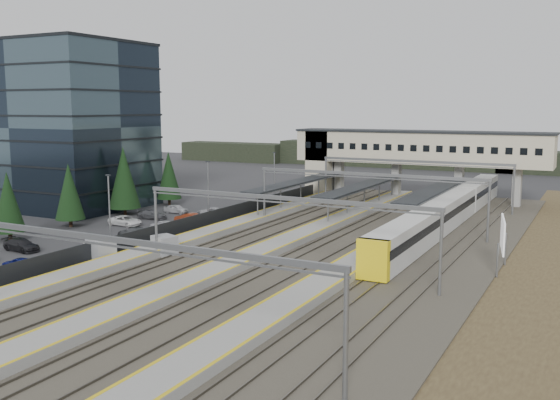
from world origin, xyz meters
The scene contains 15 objects.
ground centered at (0.00, 0.00, 0.00)m, with size 220.00×220.00×0.00m, color #2B2B2D.
office_building centered at (-36.00, 12.00, 12.19)m, with size 24.30×18.30×24.30m.
conifer_row centered at (-22.00, -3.86, 4.84)m, with size 4.42×49.82×9.50m.
car_park centered at (-13.25, -5.85, 0.61)m, with size 10.58×44.52×1.29m.
lampposts centered at (-8.00, 1.25, 4.34)m, with size 0.50×53.25×8.07m.
fence centered at (-6.50, 5.00, 1.00)m, with size 0.08×90.00×2.00m.
relay_cabin_near centered at (-6.07, -11.44, 1.11)m, with size 3.13×2.68×2.22m.
relay_cabin_far centered at (-1.82, -7.00, 1.05)m, with size 2.83×2.62×2.10m.
rail_corridor centered at (9.34, 5.00, 0.29)m, with size 34.00×90.00×0.92m.
canopies centered at (7.00, 27.00, 3.92)m, with size 23.10×30.00×3.28m.
footbridge centered at (7.70, 42.00, 7.93)m, with size 40.40×6.40×11.20m.
gantries centered at (12.00, 3.00, 6.00)m, with size 28.40×62.28×7.17m.
train centered at (20.00, 22.04, 2.00)m, with size 2.80×58.46×3.52m.
billboard centered at (29.12, 2.49, 3.32)m, with size 1.21×5.80×4.96m.
treeline_far centered at (23.81, 92.28, 2.95)m, with size 170.00×19.00×7.00m.
Camera 1 is at (36.88, -55.87, 14.90)m, focal length 40.00 mm.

